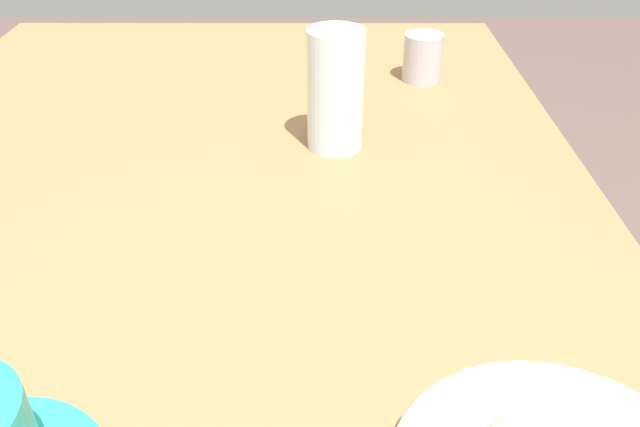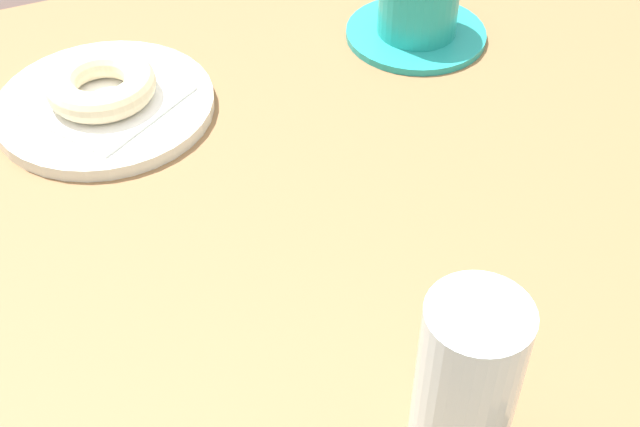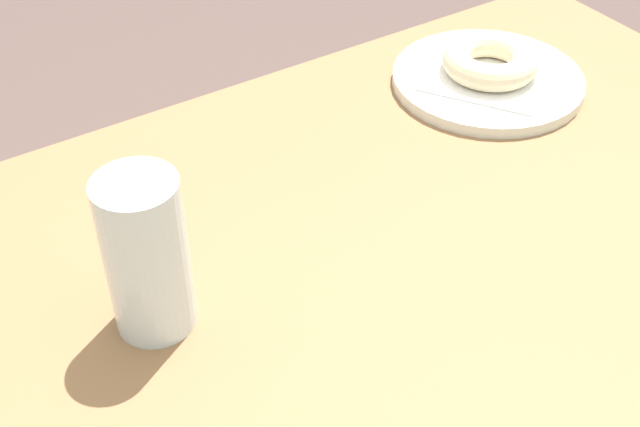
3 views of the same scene
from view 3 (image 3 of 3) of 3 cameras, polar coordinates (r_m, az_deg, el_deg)
The scene contains 5 objects.
table at distance 0.70m, azimuth 3.36°, elevation -13.81°, with size 1.16×0.83×0.71m.
plate_sugar_ring at distance 0.98m, azimuth 11.06°, elevation 8.69°, with size 0.21×0.21×0.01m, color silver.
napkin_sugar_ring at distance 0.98m, azimuth 11.12°, elevation 9.09°, with size 0.13×0.13×0.00m, color white.
donut_sugar_ring at distance 0.97m, azimuth 11.24°, elevation 9.93°, with size 0.10×0.10×0.03m, color beige.
water_glass at distance 0.65m, azimuth -11.46°, elevation -2.77°, with size 0.06×0.06×0.14m, color silver.
Camera 3 is at (-0.26, -0.33, 1.21)m, focal length 48.20 mm.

